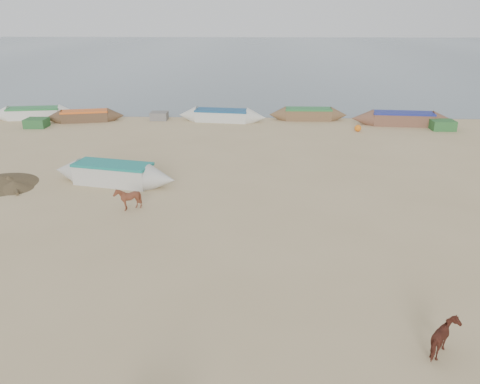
{
  "coord_description": "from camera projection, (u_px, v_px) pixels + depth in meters",
  "views": [
    {
      "loc": [
        0.54,
        -12.39,
        7.32
      ],
      "look_at": [
        0.0,
        4.0,
        1.0
      ],
      "focal_mm": 35.0,
      "sensor_mm": 36.0,
      "label": 1
    }
  ],
  "objects": [
    {
      "name": "beach_clutter",
      "position": [
        296.0,
        121.0,
        32.23
      ],
      "size": [
        41.99,
        3.91,
        0.64
      ],
      "color": "#2B6030",
      "rests_on": "ground"
    },
    {
      "name": "calf_front",
      "position": [
        128.0,
        198.0,
        18.37
      ],
      "size": [
        0.99,
        0.92,
        0.95
      ],
      "primitive_type": "imported",
      "rotation": [
        0.0,
        0.0,
        -1.76
      ],
      "color": "brown",
      "rests_on": "ground"
    },
    {
      "name": "sea",
      "position": [
        253.0,
        53.0,
        90.68
      ],
      "size": [
        160.0,
        160.0,
        0.0
      ],
      "primitive_type": "plane",
      "color": "slate",
      "rests_on": "ground"
    },
    {
      "name": "waterline_canoes",
      "position": [
        207.0,
        116.0,
        33.18
      ],
      "size": [
        51.49,
        3.87,
        0.92
      ],
      "color": "brown",
      "rests_on": "ground"
    },
    {
      "name": "calf_right",
      "position": [
        446.0,
        339.0,
        10.53
      ],
      "size": [
        0.89,
        0.99,
        0.86
      ],
      "primitive_type": "imported",
      "rotation": [
        0.0,
        0.0,
        1.36
      ],
      "color": "#59281D",
      "rests_on": "ground"
    },
    {
      "name": "ground",
      "position": [
        236.0,
        270.0,
        14.21
      ],
      "size": [
        140.0,
        140.0,
        0.0
      ],
      "primitive_type": "plane",
      "color": "tan",
      "rests_on": "ground"
    },
    {
      "name": "near_canoe",
      "position": [
        113.0,
        174.0,
        21.17
      ],
      "size": [
        6.08,
        2.53,
        0.97
      ],
      "primitive_type": null,
      "rotation": [
        0.0,
        0.0,
        -0.22
      ],
      "color": "beige",
      "rests_on": "ground"
    }
  ]
}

